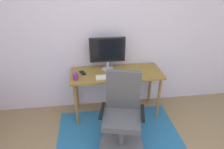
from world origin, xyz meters
name	(u,v)px	position (x,y,z in m)	size (l,w,h in m)	color
wall_back	(103,30)	(0.00, 2.20, 1.30)	(6.00, 0.10, 2.60)	silver
area_rug	(120,140)	(0.12, 1.22, 0.00)	(1.73, 1.41, 0.01)	#27689A
desk	(116,78)	(0.16, 1.85, 0.65)	(1.37, 0.55, 0.74)	olive
monitor	(107,51)	(0.04, 1.99, 1.04)	(0.53, 0.18, 0.50)	#B2B2B7
keyboard	(111,77)	(0.05, 1.71, 0.75)	(0.43, 0.13, 0.02)	white
computer_mouse	(131,76)	(0.34, 1.69, 0.76)	(0.06, 0.10, 0.03)	black
coffee_cup	(76,76)	(-0.44, 1.71, 0.79)	(0.08, 0.08, 0.09)	#732878
cell_phone	(83,73)	(-0.35, 1.90, 0.74)	(0.07, 0.14, 0.01)	black
office_chair	(122,120)	(0.13, 1.17, 0.39)	(0.59, 0.58, 1.03)	slate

